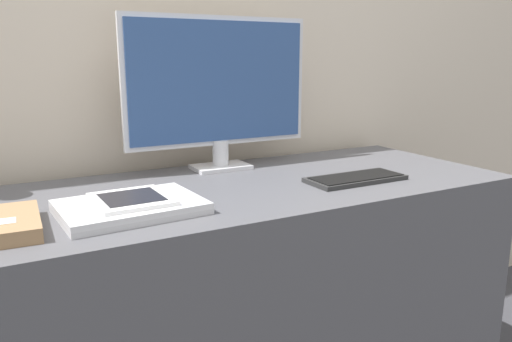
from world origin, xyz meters
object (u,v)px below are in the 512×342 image
at_px(keyboard, 356,178).
at_px(laptop, 131,207).
at_px(ereader, 132,199).
at_px(monitor, 219,88).

bearing_deg(keyboard, laptop, 179.29).
bearing_deg(ereader, laptop, -166.98).
xyz_separation_m(keyboard, ereader, (-0.61, 0.01, 0.02)).
relative_size(laptop, ereader, 1.78).
height_order(keyboard, laptop, laptop).
xyz_separation_m(monitor, keyboard, (0.26, -0.32, -0.23)).
relative_size(monitor, ereader, 3.30).
bearing_deg(monitor, ereader, -138.65).
bearing_deg(laptop, ereader, 13.02).
xyz_separation_m(monitor, laptop, (-0.35, -0.31, -0.23)).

